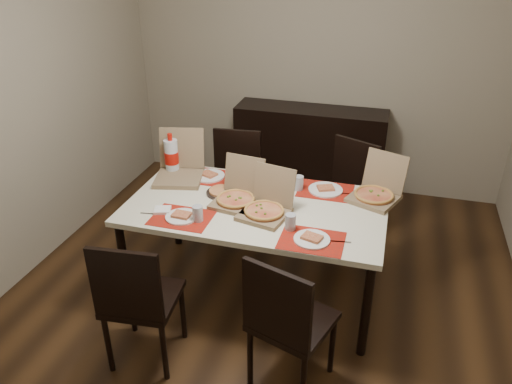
# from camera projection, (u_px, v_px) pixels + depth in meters

# --- Properties ---
(ground) EXTENTS (3.80, 4.00, 0.02)m
(ground) POSITION_uv_depth(u_px,v_px,m) (264.00, 294.00, 3.82)
(ground) COLOR #3D2512
(ground) RESTS_ON ground
(room_walls) EXTENTS (3.84, 4.02, 2.62)m
(room_walls) POSITION_uv_depth(u_px,v_px,m) (282.00, 51.00, 3.38)
(room_walls) COLOR gray
(room_walls) RESTS_ON ground
(sideboard) EXTENTS (1.50, 0.40, 0.90)m
(sideboard) POSITION_uv_depth(u_px,v_px,m) (309.00, 151.00, 5.12)
(sideboard) COLOR black
(sideboard) RESTS_ON ground
(dining_table) EXTENTS (1.80, 1.00, 0.75)m
(dining_table) POSITION_uv_depth(u_px,v_px,m) (256.00, 213.00, 3.53)
(dining_table) COLOR beige
(dining_table) RESTS_ON ground
(chair_near_left) EXTENTS (0.46, 0.46, 0.93)m
(chair_near_left) POSITION_uv_depth(u_px,v_px,m) (137.00, 298.00, 2.98)
(chair_near_left) COLOR black
(chair_near_left) RESTS_ON ground
(chair_near_right) EXTENTS (0.53, 0.53, 0.93)m
(chair_near_right) POSITION_uv_depth(u_px,v_px,m) (287.00, 320.00, 2.81)
(chair_near_right) COLOR black
(chair_near_right) RESTS_ON ground
(chair_far_left) EXTENTS (0.46, 0.46, 0.93)m
(chair_far_left) POSITION_uv_depth(u_px,v_px,m) (235.00, 179.00, 4.40)
(chair_far_left) COLOR black
(chair_far_left) RESTS_ON ground
(chair_far_right) EXTENTS (0.56, 0.56, 0.93)m
(chair_far_right) POSITION_uv_depth(u_px,v_px,m) (346.00, 191.00, 4.21)
(chair_far_right) COLOR black
(chair_far_right) RESTS_ON ground
(setting_near_left) EXTENTS (0.50, 0.30, 0.11)m
(setting_near_left) POSITION_uv_depth(u_px,v_px,m) (184.00, 215.00, 3.33)
(setting_near_left) COLOR #A8160B
(setting_near_left) RESTS_ON dining_table
(setting_near_right) EXTENTS (0.44, 0.30, 0.11)m
(setting_near_right) POSITION_uv_depth(u_px,v_px,m) (306.00, 234.00, 3.12)
(setting_near_right) COLOR #A8160B
(setting_near_right) RESTS_ON dining_table
(setting_far_left) EXTENTS (0.45, 0.30, 0.11)m
(setting_far_left) POSITION_uv_depth(u_px,v_px,m) (212.00, 175.00, 3.88)
(setting_far_left) COLOR #A8160B
(setting_far_left) RESTS_ON dining_table
(setting_far_right) EXTENTS (0.53, 0.30, 0.11)m
(setting_far_right) POSITION_uv_depth(u_px,v_px,m) (318.00, 188.00, 3.68)
(setting_far_right) COLOR #A8160B
(setting_far_right) RESTS_ON dining_table
(napkin_loose) EXTENTS (0.16, 0.15, 0.02)m
(napkin_loose) POSITION_uv_depth(u_px,v_px,m) (254.00, 202.00, 3.52)
(napkin_loose) COLOR white
(napkin_loose) RESTS_ON dining_table
(pizza_box_center) EXTENTS (0.36, 0.39, 0.30)m
(pizza_box_center) POSITION_uv_depth(u_px,v_px,m) (266.00, 208.00, 3.36)
(pizza_box_center) COLOR #796245
(pizza_box_center) RESTS_ON dining_table
(pizza_box_right) EXTENTS (0.42, 0.44, 0.31)m
(pizza_box_right) POSITION_uv_depth(u_px,v_px,m) (376.00, 192.00, 3.56)
(pizza_box_right) COLOR #796245
(pizza_box_right) RESTS_ON dining_table
(pizza_box_left) EXTENTS (0.43, 0.46, 0.35)m
(pizza_box_left) POSITION_uv_depth(u_px,v_px,m) (180.00, 170.00, 3.86)
(pizza_box_left) COLOR #796245
(pizza_box_left) RESTS_ON dining_table
(pizza_box_extra) EXTENTS (0.34, 0.37, 0.30)m
(pizza_box_extra) POSITION_uv_depth(u_px,v_px,m) (238.00, 196.00, 3.51)
(pizza_box_extra) COLOR #796245
(pizza_box_extra) RESTS_ON dining_table
(faina_plate) EXTENTS (0.23, 0.23, 0.03)m
(faina_plate) POSITION_uv_depth(u_px,v_px,m) (222.00, 192.00, 3.65)
(faina_plate) COLOR black
(faina_plate) RESTS_ON dining_table
(dip_bowl) EXTENTS (0.16, 0.16, 0.03)m
(dip_bowl) POSITION_uv_depth(u_px,v_px,m) (269.00, 189.00, 3.68)
(dip_bowl) COLOR white
(dip_bowl) RESTS_ON dining_table
(soda_bottle) EXTENTS (0.11, 0.11, 0.33)m
(soda_bottle) POSITION_uv_depth(u_px,v_px,m) (172.00, 157.00, 3.90)
(soda_bottle) COLOR silver
(soda_bottle) RESTS_ON dining_table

